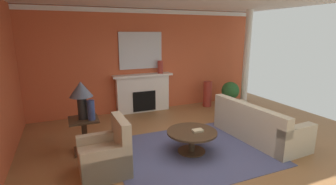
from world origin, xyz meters
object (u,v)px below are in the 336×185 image
Objects in this scene: fireplace at (143,94)px; side_table at (85,133)px; sofa at (257,126)px; table_lamp at (81,93)px; vase_on_side_table at (91,110)px; vase_tall_corner at (207,94)px; coffee_table at (192,136)px; vase_mantel_right at (160,67)px; mantel_mirror at (141,51)px; armchair_near_window at (106,156)px; potted_plant at (230,92)px.

fireplace is 2.57× the size of side_table.
sofa is 2.87× the size of table_lamp.
vase_on_side_table is at bearing 167.76° from sofa.
side_table is at bearing -155.72° from vase_tall_corner.
vase_on_side_table is at bearing -128.12° from fireplace.
side_table reaches higher than coffee_table.
vase_mantel_right reaches higher than table_lamp.
mantel_mirror is 1.73× the size of table_lamp.
vase_tall_corner is at bearing 36.60° from armchair_near_window.
fireplace is at bearing 120.53° from sofa.
side_table is 1.80× the size of vase_on_side_table.
sofa is 5.66× the size of vase_mantel_right.
fireplace reaches higher than coffee_table.
mantel_mirror is 3.42× the size of vase_mantel_right.
vase_on_side_table is (-0.11, 0.84, 0.59)m from armchair_near_window.
mantel_mirror reaches higher than sofa.
vase_on_side_table is at bearing -38.66° from table_lamp.
vase_tall_corner is at bearing 26.57° from vase_on_side_table.
armchair_near_window is 1.15× the size of vase_tall_corner.
vase_mantel_right reaches higher than sofa.
mantel_mirror reaches higher than coffee_table.
coffee_table is 1.43× the size of side_table.
mantel_mirror reaches higher than armchair_near_window.
armchair_near_window is 1.36× the size of side_table.
mantel_mirror reaches higher than fireplace.
fireplace is 2.16× the size of potted_plant.
fireplace is at bearing 171.85° from vase_tall_corner.
fireplace is 0.97m from vase_mantel_right.
armchair_near_window is 1.00m from side_table.
vase_tall_corner is at bearing -8.15° from fireplace.
armchair_near_window is 3.85m from vase_mantel_right.
vase_on_side_table is (-1.74, -2.21, 0.35)m from fireplace.
table_lamp is (-1.89, -2.21, -0.61)m from mantel_mirror.
table_lamp is at bearing -162.98° from potted_plant.
coffee_table is 1.20× the size of potted_plant.
vase_tall_corner is (2.09, -0.42, -1.42)m from mantel_mirror.
potted_plant is at bearing 17.02° from side_table.
vase_mantel_right reaches higher than armchair_near_window.
vase_mantel_right is at bearing 80.88° from coffee_table.
potted_plant reaches higher than coffee_table.
vase_tall_corner is (3.98, 1.79, -0.81)m from table_lamp.
armchair_near_window reaches higher than potted_plant.
armchair_near_window is at bearing -117.07° from mantel_mirror.
vase_tall_corner is (3.98, 1.79, 0.01)m from side_table.
table_lamp reaches higher than side_table.
fireplace is 1.30m from mantel_mirror.
vase_on_side_table reaches higher than potted_plant.
fireplace is at bearing -90.00° from mantel_mirror.
potted_plant is at bearing -33.25° from vase_tall_corner.
vase_mantel_right is 2.39m from potted_plant.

